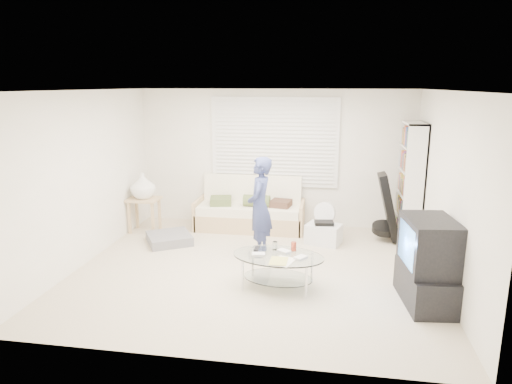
% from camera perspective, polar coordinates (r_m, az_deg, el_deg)
% --- Properties ---
extents(ground, '(5.00, 5.00, 0.00)m').
position_cam_1_polar(ground, '(6.61, -0.21, -9.62)').
color(ground, '#B3A48B').
rests_on(ground, ground).
extents(room_shell, '(5.02, 4.52, 2.51)m').
position_cam_1_polar(room_shell, '(6.63, 0.47, 5.10)').
color(room_shell, silver).
rests_on(room_shell, ground).
extents(window_blinds, '(2.32, 0.08, 1.62)m').
position_cam_1_polar(window_blinds, '(8.33, 2.30, 6.23)').
color(window_blinds, silver).
rests_on(window_blinds, ground).
extents(futon_sofa, '(1.95, 0.79, 0.95)m').
position_cam_1_polar(futon_sofa, '(8.31, -0.74, -2.49)').
color(futon_sofa, tan).
rests_on(futon_sofa, ground).
extents(grey_floor_pillow, '(0.92, 0.92, 0.15)m').
position_cam_1_polar(grey_floor_pillow, '(7.76, -10.80, -5.72)').
color(grey_floor_pillow, slate).
rests_on(grey_floor_pillow, ground).
extents(side_table, '(0.54, 0.43, 1.07)m').
position_cam_1_polar(side_table, '(8.26, -13.93, 0.45)').
color(side_table, tan).
rests_on(side_table, ground).
extents(bookshelf, '(0.31, 0.84, 1.99)m').
position_cam_1_polar(bookshelf, '(7.90, 18.68, 1.06)').
color(bookshelf, white).
rests_on(bookshelf, ground).
extents(guitar_case, '(0.45, 0.42, 1.13)m').
position_cam_1_polar(guitar_case, '(7.90, 16.12, -2.40)').
color(guitar_case, black).
rests_on(guitar_case, ground).
extents(floor_fan, '(0.39, 0.26, 0.64)m').
position_cam_1_polar(floor_fan, '(7.88, 8.50, -3.09)').
color(floor_fan, white).
rests_on(floor_fan, ground).
extents(storage_bin, '(0.64, 0.53, 0.38)m').
position_cam_1_polar(storage_bin, '(7.65, 8.45, -5.15)').
color(storage_bin, white).
rests_on(storage_bin, ground).
extents(tv_unit, '(0.63, 1.02, 1.05)m').
position_cam_1_polar(tv_unit, '(5.84, 20.63, -8.30)').
color(tv_unit, black).
rests_on(tv_unit, ground).
extents(coffee_table, '(1.25, 0.87, 0.56)m').
position_cam_1_polar(coffee_table, '(5.94, 2.82, -8.66)').
color(coffee_table, silver).
rests_on(coffee_table, ground).
extents(standing_person, '(0.39, 0.57, 1.53)m').
position_cam_1_polar(standing_person, '(6.89, 0.46, -1.90)').
color(standing_person, navy).
rests_on(standing_person, ground).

